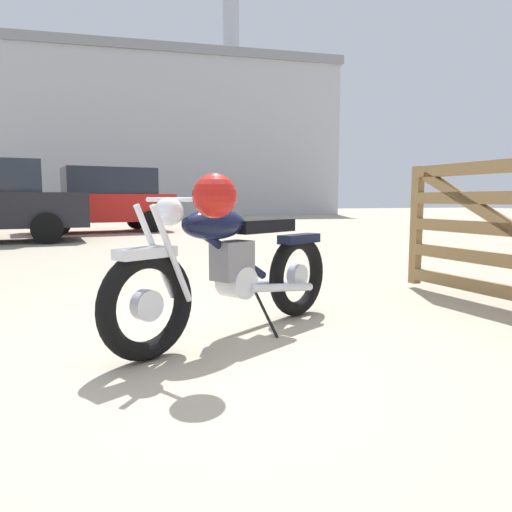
# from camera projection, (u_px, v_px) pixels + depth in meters

# --- Properties ---
(ground_plane) EXTENTS (80.00, 80.00, 0.00)m
(ground_plane) POSITION_uv_depth(u_px,v_px,m) (199.00, 355.00, 2.89)
(ground_plane) COLOR tan
(vintage_motorcycle) EXTENTS (1.87, 1.17, 1.07)m
(vintage_motorcycle) POSITION_uv_depth(u_px,v_px,m) (231.00, 264.00, 3.23)
(vintage_motorcycle) COLOR black
(vintage_motorcycle) RESTS_ON ground_plane
(dark_sedan_left) EXTENTS (4.08, 2.21, 1.78)m
(dark_sedan_left) POSITION_uv_depth(u_px,v_px,m) (104.00, 199.00, 13.65)
(dark_sedan_left) COLOR black
(dark_sedan_left) RESTS_ON ground_plane
(industrial_building) EXTENTS (21.82, 15.95, 19.64)m
(industrial_building) POSITION_uv_depth(u_px,v_px,m) (159.00, 143.00, 32.97)
(industrial_building) COLOR #B2B2B7
(industrial_building) RESTS_ON ground_plane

